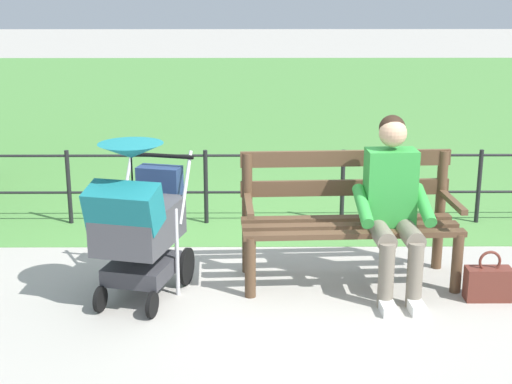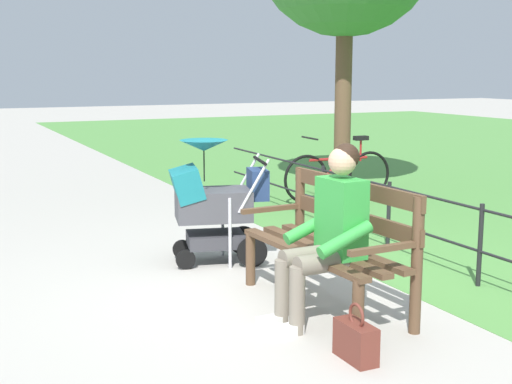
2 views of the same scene
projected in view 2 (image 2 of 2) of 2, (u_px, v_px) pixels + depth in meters
The scene contains 7 objects.
ground_plane at pixel (288, 288), 5.77m from camera, with size 60.00×60.00×0.00m, color #ADA89E.
park_bench at pixel (333, 238), 5.28m from camera, with size 1.62×0.67×0.96m.
person_on_bench at pixel (328, 229), 4.90m from camera, with size 0.55×0.74×1.28m.
stroller at pixel (212, 200), 6.45m from camera, with size 0.69×0.97×1.15m.
handbag at pixel (356, 341), 4.32m from camera, with size 0.32×0.14×0.37m.
park_fence at pixel (469, 233), 5.86m from camera, with size 8.89×0.04×0.70m.
bicycle at pixel (339, 174), 9.60m from camera, with size 0.44×1.66×0.89m.
Camera 2 is at (-4.91, 2.61, 1.78)m, focal length 49.08 mm.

